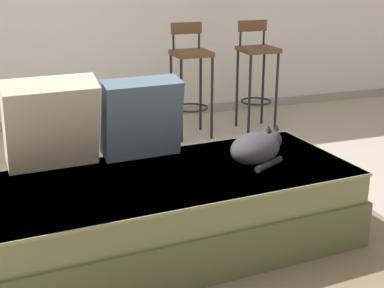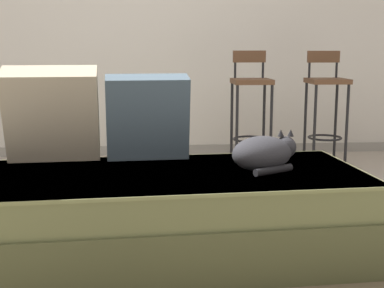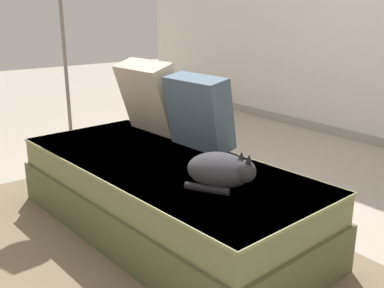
% 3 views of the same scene
% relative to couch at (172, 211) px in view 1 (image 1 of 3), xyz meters
% --- Properties ---
extents(ground_plane, '(16.00, 16.00, 0.00)m').
position_rel_couch_xyz_m(ground_plane, '(0.00, 0.40, -0.22)').
color(ground_plane, '#A89E8E').
rests_on(ground_plane, ground).
extents(wall_baseboard_trim, '(8.00, 0.02, 0.09)m').
position_rel_couch_xyz_m(wall_baseboard_trim, '(0.00, 2.60, -0.18)').
color(wall_baseboard_trim, gray).
rests_on(wall_baseboard_trim, ground).
extents(area_rug, '(2.68, 1.96, 0.01)m').
position_rel_couch_xyz_m(area_rug, '(0.00, -0.30, -0.22)').
color(area_rug, '#75664C').
rests_on(area_rug, ground).
extents(couch, '(2.04, 0.99, 0.43)m').
position_rel_couch_xyz_m(couch, '(0.00, 0.00, 0.00)').
color(couch, brown).
rests_on(couch, ground).
extents(throw_pillow_corner, '(0.50, 0.34, 0.51)m').
position_rel_couch_xyz_m(throw_pillow_corner, '(-0.57, 0.29, 0.47)').
color(throw_pillow_corner, beige).
rests_on(throw_pillow_corner, couch).
extents(throw_pillow_middle, '(0.45, 0.26, 0.46)m').
position_rel_couch_xyz_m(throw_pillow_middle, '(-0.07, 0.32, 0.44)').
color(throw_pillow_middle, '#4C6070').
rests_on(throw_pillow_middle, couch).
extents(cat, '(0.40, 0.36, 0.20)m').
position_rel_couch_xyz_m(cat, '(0.50, 0.01, 0.30)').
color(cat, '#333338').
rests_on(cat, couch).
extents(bar_stool_near_window, '(0.32, 0.32, 1.00)m').
position_rel_couch_xyz_m(bar_stool_near_window, '(0.79, 1.90, 0.38)').
color(bar_stool_near_window, black).
rests_on(bar_stool_near_window, ground).
extents(bar_stool_by_doorway, '(0.32, 0.32, 1.00)m').
position_rel_couch_xyz_m(bar_stool_by_doorway, '(1.43, 1.90, 0.38)').
color(bar_stool_by_doorway, black).
rests_on(bar_stool_by_doorway, ground).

